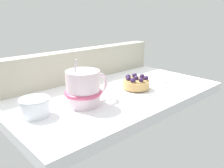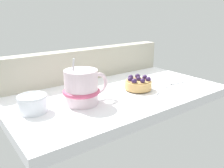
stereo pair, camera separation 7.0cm
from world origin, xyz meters
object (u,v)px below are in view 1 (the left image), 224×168
(raspberry_tart, at_px, (136,83))
(dessert_fork, at_px, (171,81))
(dessert_plate, at_px, (136,89))
(coffee_mug, at_px, (84,88))
(sugar_bowl, at_px, (35,106))

(raspberry_tart, height_order, dessert_fork, raspberry_tart)
(dessert_plate, height_order, dessert_fork, dessert_plate)
(coffee_mug, xyz_separation_m, dessert_fork, (0.36, -0.04, -0.04))
(sugar_bowl, bearing_deg, coffee_mug, -10.72)
(dessert_plate, relative_size, sugar_bowl, 1.76)
(raspberry_tart, height_order, sugar_bowl, raspberry_tart)
(coffee_mug, distance_m, sugar_bowl, 0.14)
(coffee_mug, bearing_deg, raspberry_tart, -4.40)
(raspberry_tart, bearing_deg, dessert_plate, -131.54)
(dessert_plate, height_order, sugar_bowl, sugar_bowl)
(raspberry_tart, xyz_separation_m, coffee_mug, (-0.20, 0.02, 0.02))
(dessert_plate, height_order, coffee_mug, coffee_mug)
(sugar_bowl, bearing_deg, dessert_plate, -6.97)
(sugar_bowl, bearing_deg, dessert_fork, -7.64)
(dessert_plate, distance_m, sugar_bowl, 0.33)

